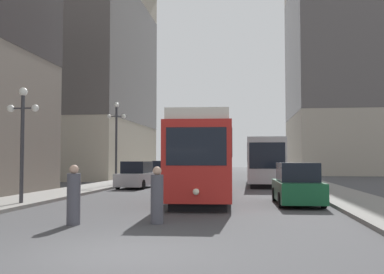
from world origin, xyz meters
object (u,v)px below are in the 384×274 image
pedestrian_crossing_near (157,197)px  parked_car_left_mid (137,176)px  streetcar (206,157)px  transit_bus (264,159)px  lamp_post_left_near (23,126)px  parked_car_left_near (163,172)px  lamp_post_left_far (116,131)px  pedestrian_crossing_far (74,197)px  parked_car_right_far (297,185)px

pedestrian_crossing_near → parked_car_left_mid: bearing=37.6°
streetcar → transit_bus: (3.44, 12.94, -0.15)m
lamp_post_left_near → parked_car_left_near: bearing=85.1°
lamp_post_left_far → pedestrian_crossing_near: bearing=-69.5°
transit_bus → pedestrian_crossing_near: transit_bus is taller
transit_bus → pedestrian_crossing_far: bearing=-105.8°
parked_car_right_far → lamp_post_left_near: bearing=9.3°
pedestrian_crossing_near → lamp_post_left_near: 8.27m
streetcar → parked_car_left_mid: size_ratio=3.02×
lamp_post_left_near → parked_car_left_mid: bearing=81.1°
parked_car_left_near → lamp_post_left_near: bearing=-94.1°
parked_car_right_far → pedestrian_crossing_near: size_ratio=2.70×
pedestrian_crossing_near → lamp_post_left_far: size_ratio=0.29×
parked_car_right_far → pedestrian_crossing_near: 8.04m
pedestrian_crossing_far → lamp_post_left_near: (-4.19, 4.72, 2.54)m
parked_car_left_near → lamp_post_left_far: (-1.90, -8.38, 3.18)m
transit_bus → streetcar: bearing=-104.4°
lamp_post_left_near → pedestrian_crossing_far: bearing=-48.4°
pedestrian_crossing_near → lamp_post_left_near: (-6.65, 4.20, 2.57)m
parked_car_left_near → lamp_post_left_near: size_ratio=0.88×
parked_car_left_mid → lamp_post_left_near: bearing=-95.7°
streetcar → lamp_post_left_far: lamp_post_left_far is taller
parked_car_right_far → pedestrian_crossing_far: (-7.38, -6.89, -0.00)m
transit_bus → lamp_post_left_near: (-10.77, -17.80, 1.44)m
parked_car_right_far → lamp_post_left_near: size_ratio=0.97×
transit_bus → pedestrian_crossing_far: 23.49m
transit_bus → parked_car_left_near: size_ratio=2.99×
streetcar → parked_car_left_near: streetcar is taller
transit_bus → parked_car_right_far: 15.70m
streetcar → parked_car_left_mid: streetcar is taller
parked_car_left_near → parked_car_right_far: size_ratio=0.90×
streetcar → parked_car_left_near: 17.98m
parked_car_left_mid → pedestrian_crossing_far: parked_car_left_mid is taller
pedestrian_crossing_near → parked_car_left_near: bearing=31.7°
pedestrian_crossing_far → lamp_post_left_near: bearing=-62.9°
streetcar → lamp_post_left_near: bearing=-148.5°
transit_bus → parked_car_right_far: transit_bus is taller
parked_car_right_far → lamp_post_left_far: bearing=-46.0°
streetcar → pedestrian_crossing_near: streetcar is taller
parked_car_left_near → pedestrian_crossing_far: bearing=-84.3°
transit_bus → pedestrian_crossing_near: bearing=-100.1°
transit_bus → lamp_post_left_near: size_ratio=2.62×
transit_bus → parked_car_left_mid: bearing=-146.7°
streetcar → transit_bus: streetcar is taller
parked_car_left_near → parked_car_right_far: bearing=-63.1°
pedestrian_crossing_near → lamp_post_left_far: 19.25m
parked_car_right_far → lamp_post_left_far: (-11.57, 11.41, 3.18)m
lamp_post_left_far → lamp_post_left_near: bearing=-90.0°
pedestrian_crossing_near → lamp_post_left_near: lamp_post_left_near is taller
parked_car_right_far → pedestrian_crossing_far: bearing=41.7°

